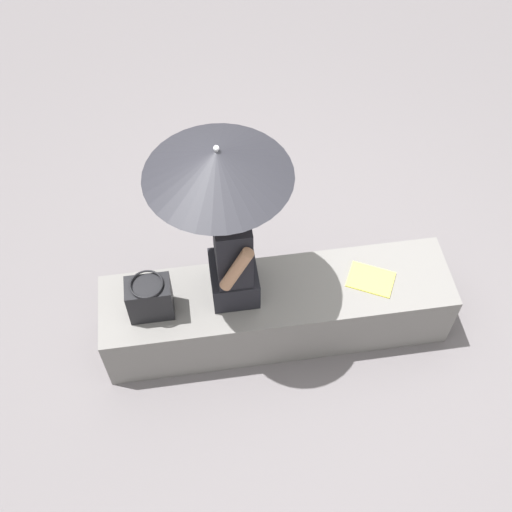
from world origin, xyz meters
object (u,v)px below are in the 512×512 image
handbag_black (150,298)px  parasol (217,163)px  person_seated (233,251)px  magazine (371,280)px

handbag_black → parasol: bearing=17.1°
parasol → person_seated: bearing=-45.0°
parasol → handbag_black: 1.03m
person_seated → parasol: parasol is taller
person_seated → handbag_black: size_ratio=3.04×
person_seated → handbag_black: person_seated is taller
parasol → magazine: parasol is taller
handbag_black → magazine: handbag_black is taller
magazine → person_seated: bearing=-156.7°
parasol → handbag_black: parasol is taller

